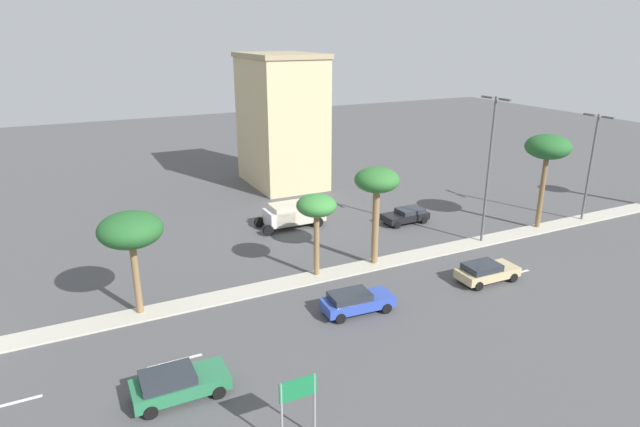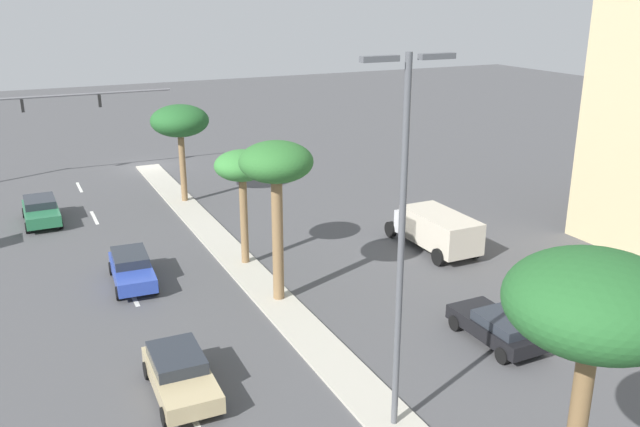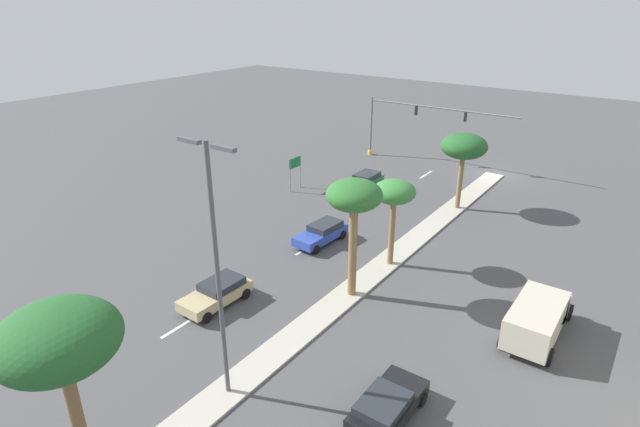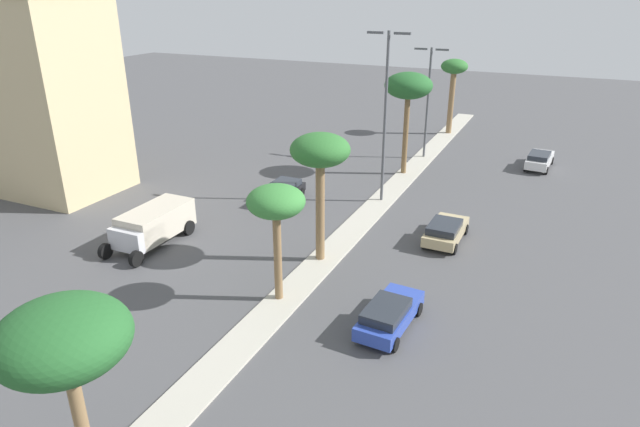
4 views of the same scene
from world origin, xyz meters
name	(u,v)px [view 2 (image 2 of 4)]	position (x,y,z in m)	size (l,w,h in m)	color
ground_plane	(270,296)	(0.00, 26.73, 0.00)	(160.00, 160.00, 0.00)	#4C4C4F
median_curb	(348,377)	(0.00, 34.36, 0.06)	(1.80, 68.72, 0.12)	#B7B2A3
lane_stripe_right	(79,187)	(5.66, 4.00, 0.01)	(0.20, 2.80, 0.01)	silver
lane_stripe_left	(94,218)	(5.66, 11.58, 0.01)	(0.20, 2.80, 0.01)	silver
lane_stripe_front	(132,294)	(5.66, 23.82, 0.01)	(0.20, 2.80, 0.01)	silver
lane_stripe_outboard	(182,394)	(5.66, 32.76, 0.01)	(0.20, 2.80, 0.01)	silver
traffic_signal_gantry	(6,126)	(9.81, 1.12, 4.27)	(16.09, 0.53, 6.48)	slate
palm_tree_rear	(180,122)	(-0.25, 10.74, 5.36)	(3.72, 3.72, 6.34)	olive
palm_tree_far	(242,169)	(-0.28, 22.64, 5.02)	(2.72, 2.72, 5.82)	olive
palm_tree_right	(276,167)	(-0.20, 27.31, 6.16)	(3.17, 3.17, 7.16)	olive
palm_tree_front	(594,309)	(-0.39, 44.06, 7.03)	(3.73, 3.73, 8.08)	brown
street_lamp_far	(402,226)	(-0.02, 37.41, 6.76)	(2.90, 0.24, 11.54)	#515459
sedan_black_near	(499,326)	(-6.56, 34.60, 0.71)	(2.06, 4.12, 1.29)	black
sedan_tan_rear	(180,373)	(5.63, 32.61, 0.74)	(2.08, 4.34, 1.36)	tan
sedan_blue_trailing	(132,268)	(5.37, 22.53, 0.75)	(2.10, 4.50, 1.39)	#2D47AD
sedan_green_center	(41,210)	(8.61, 11.14, 0.77)	(2.05, 4.41, 1.43)	#287047
box_truck	(435,228)	(-10.17, 25.08, 1.20)	(2.51, 5.91, 2.11)	silver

